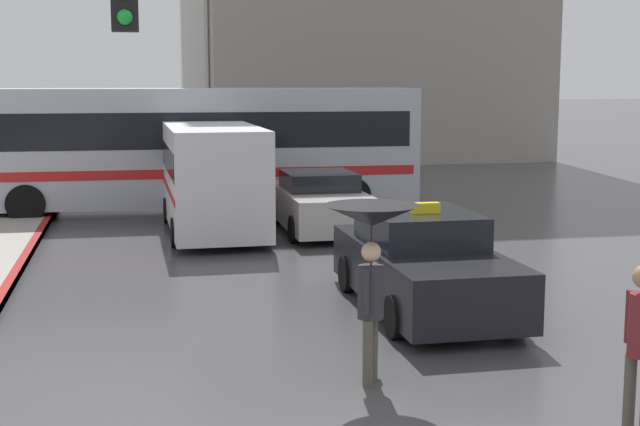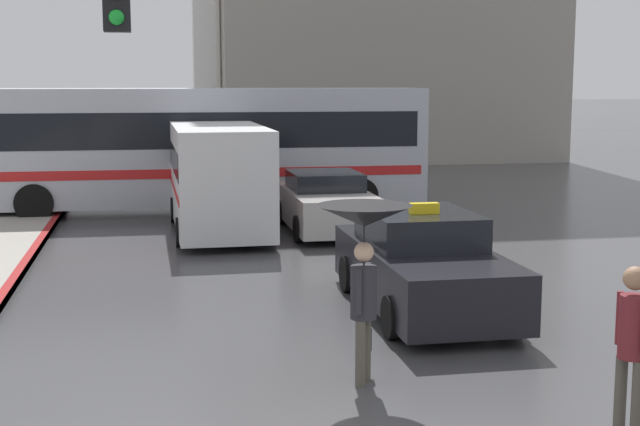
% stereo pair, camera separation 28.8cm
% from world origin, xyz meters
% --- Properties ---
extents(taxi, '(1.91, 4.50, 1.66)m').
position_xyz_m(taxi, '(2.01, 6.16, 0.70)').
color(taxi, black).
rests_on(taxi, ground_plane).
extents(sedan_red, '(1.91, 4.19, 1.38)m').
position_xyz_m(sedan_red, '(1.95, 13.46, 0.66)').
color(sedan_red, '#B7B2AD').
rests_on(sedan_red, ground_plane).
extents(ambulance_van, '(2.14, 5.55, 2.47)m').
position_xyz_m(ambulance_van, '(-0.51, 13.79, 1.37)').
color(ambulance_van, silver).
rests_on(ambulance_van, ground_plane).
extents(city_bus, '(12.28, 2.81, 3.28)m').
position_xyz_m(city_bus, '(-0.91, 17.30, 1.83)').
color(city_bus, '#B2B7C1').
rests_on(city_bus, ground_plane).
extents(pedestrian_with_umbrella, '(1.09, 1.09, 2.09)m').
position_xyz_m(pedestrian_with_umbrella, '(0.34, 3.04, 1.71)').
color(pedestrian_with_umbrella, '#4C473D').
rests_on(pedestrian_with_umbrella, ground_plane).
extents(pedestrian_man, '(0.33, 0.42, 1.71)m').
position_xyz_m(pedestrian_man, '(2.55, 1.04, 1.00)').
color(pedestrian_man, '#4C473D').
rests_on(pedestrian_man, ground_plane).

